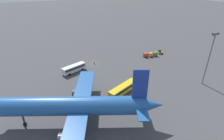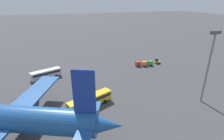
% 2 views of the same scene
% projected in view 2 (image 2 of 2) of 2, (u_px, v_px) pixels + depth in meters
% --- Properties ---
extents(ground_plane, '(600.00, 600.00, 0.00)m').
position_uv_depth(ground_plane, '(74.00, 71.00, 68.49)').
color(ground_plane, '#424244').
extents(shuttle_bus_near, '(10.51, 5.79, 3.06)m').
position_uv_depth(shuttle_bus_near, '(46.00, 73.00, 61.15)').
color(shuttle_bus_near, silver).
rests_on(shuttle_bus_near, ground).
extents(shuttle_bus_far, '(12.40, 6.90, 3.01)m').
position_uv_depth(shuttle_bus_far, '(90.00, 100.00, 44.93)').
color(shuttle_bus_far, gold).
rests_on(shuttle_bus_far, ground).
extents(baggage_tug, '(2.52, 1.84, 2.10)m').
position_uv_depth(baggage_tug, '(157.00, 61.00, 75.79)').
color(baggage_tug, gold).
rests_on(baggage_tug, ground).
extents(worker_person, '(0.38, 0.38, 1.74)m').
position_uv_depth(worker_person, '(74.00, 69.00, 67.82)').
color(worker_person, '#1E1E2D').
rests_on(worker_person, ground).
extents(cargo_cart_green, '(2.14, 1.86, 2.06)m').
position_uv_depth(cargo_cart_green, '(150.00, 63.00, 73.34)').
color(cargo_cart_green, '#38383D').
rests_on(cargo_cart_green, ground).
extents(cargo_cart_orange, '(2.14, 1.86, 2.06)m').
position_uv_depth(cargo_cart_orange, '(144.00, 63.00, 72.73)').
color(cargo_cart_orange, '#38383D').
rests_on(cargo_cart_orange, ground).
extents(cargo_cart_red, '(2.14, 1.86, 2.06)m').
position_uv_depth(cargo_cart_red, '(138.00, 64.00, 72.53)').
color(cargo_cart_red, '#38383D').
rests_on(cargo_cart_red, ground).
extents(light_pole, '(2.80, 0.70, 19.16)m').
position_uv_depth(light_pole, '(209.00, 61.00, 43.67)').
color(light_pole, slate).
rests_on(light_pole, ground).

